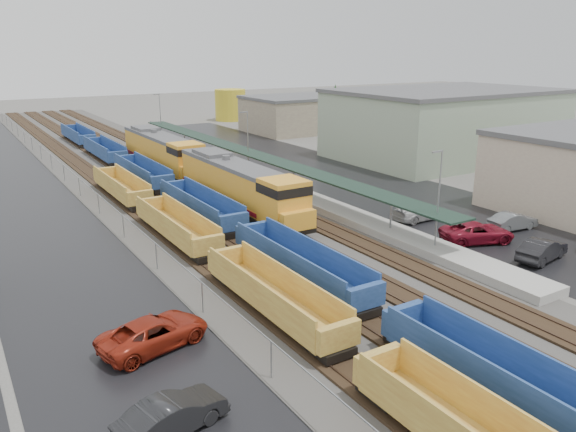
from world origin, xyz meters
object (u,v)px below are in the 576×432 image
parked_car_west_b (172,416)px  parked_car_east_e (513,221)px  parked_car_west_c (154,333)px  well_string_blue (200,207)px  well_string_yellow (273,297)px  locomotive_lead (241,187)px  locomotive_trail (163,152)px  parked_car_east_a (542,250)px  storage_tank (230,105)px  parked_car_east_c (419,212)px  parked_car_east_b (477,233)px

parked_car_west_b → parked_car_east_e: size_ratio=1.04×
parked_car_west_c → well_string_blue: bearing=-42.7°
well_string_yellow → parked_car_west_b: (-8.85, -6.95, -0.34)m
parked_car_west_b → locomotive_lead: bearing=-45.5°
parked_car_west_c → locomotive_lead: bearing=-51.2°
locomotive_trail → parked_car_east_a: locomotive_trail is taller
locomotive_trail → storage_tank: storage_tank is taller
storage_tank → locomotive_trail: bearing=-125.3°
locomotive_lead → locomotive_trail: size_ratio=1.00×
parked_car_west_b → parked_car_east_c: 33.76m
parked_car_west_b → parked_car_east_b: parked_car_east_b is taller
storage_tank → parked_car_east_b: 83.37m
well_string_yellow → locomotive_trail: bearing=78.9°
well_string_yellow → parked_car_west_c: bearing=179.7°
parked_car_east_e → locomotive_lead: bearing=52.2°
parked_car_east_e → parked_car_east_c: bearing=42.6°
locomotive_trail → parked_car_east_a: size_ratio=4.40×
parked_car_west_c → parked_car_east_b: bearing=-98.6°
parked_car_east_c → well_string_yellow: bearing=114.0°
locomotive_trail → parked_car_east_c: size_ratio=4.01×
parked_car_west_b → storage_tank: bearing=-40.7°
well_string_yellow → parked_car_east_c: 22.74m
locomotive_lead → well_string_blue: (-4.00, 0.31, -1.45)m
storage_tank → parked_car_east_b: storage_tank is taller
well_string_blue → parked_car_east_c: size_ratio=20.93×
storage_tank → parked_car_east_a: size_ratio=1.31×
locomotive_trail → parked_car_east_b: locomotive_trail is taller
parked_car_west_b → parked_car_east_e: bearing=-87.1°
well_string_blue → parked_car_west_b: well_string_blue is taller
parked_car_east_b → parked_car_west_b: bearing=127.9°
well_string_blue → storage_tank: size_ratio=17.52×
parked_car_east_e → locomotive_trail: bearing=30.7°
parked_car_east_a → parked_car_east_b: 5.30m
locomotive_trail → parked_car_east_e: bearing=-65.1°
well_string_blue → parked_car_west_b: 29.78m
locomotive_lead → parked_car_east_c: size_ratio=4.01×
parked_car_east_b → locomotive_lead: bearing=55.8°
well_string_blue → parked_car_west_c: 22.81m
storage_tank → parked_car_west_c: size_ratio=1.11×
parked_car_west_c → parked_car_east_a: parked_car_east_a is taller
locomotive_lead → parked_car_east_b: size_ratio=3.72×
parked_car_west_b → parked_car_east_e: (34.37, 9.86, -0.03)m
locomotive_trail → storage_tank: bearing=54.7°
parked_car_west_b → parked_car_east_c: (29.63, 16.18, 0.01)m
parked_car_west_b → parked_car_west_c: bearing=-26.4°
locomotive_trail → parked_car_east_e: (17.52, -37.69, -1.86)m
locomotive_lead → parked_car_east_a: size_ratio=4.40×
well_string_blue → parked_car_east_c: well_string_blue is taller
parked_car_east_a → locomotive_lead: bearing=20.3°
well_string_yellow → parked_car_east_b: 20.48m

